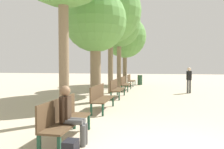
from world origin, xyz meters
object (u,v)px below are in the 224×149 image
(pedestrian_near, at_px, (189,78))
(trash_bin, at_px, (140,80))
(bench_row_3, at_px, (125,83))
(tree_row_3, at_px, (119,26))
(bench_row_2, at_px, (116,87))
(tree_row_2, at_px, (111,12))
(tree_row_4, at_px, (125,37))
(bench_row_4, at_px, (130,80))
(tree_row_1, at_px, (95,22))
(bench_row_0, at_px, (64,117))
(bench_row_1, at_px, (101,96))
(person_seated, at_px, (70,113))

(pedestrian_near, xyz_separation_m, trash_bin, (-3.28, 5.19, -0.46))
(bench_row_3, xyz_separation_m, tree_row_3, (-0.65, 1.53, 4.06))
(bench_row_2, xyz_separation_m, tree_row_2, (-0.65, 1.69, 4.29))
(tree_row_4, xyz_separation_m, trash_bin, (1.34, -0.12, -3.74))
(bench_row_2, distance_m, bench_row_4, 6.61)
(bench_row_4, bearing_deg, tree_row_1, -94.46)
(tree_row_1, bearing_deg, tree_row_3, 90.00)
(tree_row_1, distance_m, tree_row_4, 9.62)
(bench_row_2, bearing_deg, bench_row_0, -90.00)
(tree_row_4, bearing_deg, tree_row_1, -90.00)
(bench_row_2, height_order, tree_row_4, tree_row_4)
(bench_row_4, bearing_deg, tree_row_2, -97.47)
(bench_row_3, bearing_deg, bench_row_1, -90.00)
(pedestrian_near, bearing_deg, bench_row_0, -113.23)
(tree_row_2, xyz_separation_m, tree_row_4, (-0.00, 6.25, -0.65))
(person_seated, bearing_deg, tree_row_1, 99.73)
(tree_row_3, bearing_deg, bench_row_1, -85.47)
(bench_row_1, relative_size, bench_row_3, 1.00)
(bench_row_3, xyz_separation_m, person_seated, (0.24, -10.11, 0.13))
(tree_row_4, bearing_deg, bench_row_4, -64.16)
(bench_row_1, height_order, bench_row_2, same)
(tree_row_2, relative_size, person_seated, 5.41)
(tree_row_1, height_order, person_seated, tree_row_1)
(bench_row_0, height_order, bench_row_3, same)
(tree_row_4, bearing_deg, tree_row_2, -90.00)
(bench_row_0, distance_m, trash_bin, 14.45)
(bench_row_4, relative_size, tree_row_1, 0.37)
(bench_row_4, bearing_deg, trash_bin, 60.19)
(bench_row_4, relative_size, tree_row_4, 0.31)
(bench_row_2, height_order, tree_row_3, tree_row_3)
(bench_row_0, relative_size, person_seated, 1.51)
(tree_row_1, bearing_deg, tree_row_4, 90.00)
(bench_row_3, relative_size, tree_row_4, 0.31)
(bench_row_0, bearing_deg, tree_row_2, 94.44)
(bench_row_0, bearing_deg, bench_row_2, 90.00)
(bench_row_0, relative_size, pedestrian_near, 1.20)
(bench_row_2, bearing_deg, tree_row_4, 94.64)
(tree_row_1, distance_m, person_seated, 5.99)
(bench_row_0, relative_size, bench_row_2, 1.00)
(bench_row_3, bearing_deg, tree_row_4, 97.92)
(tree_row_4, distance_m, pedestrian_near, 7.76)
(bench_row_0, bearing_deg, person_seated, -39.36)
(tree_row_2, height_order, tree_row_3, tree_row_2)
(tree_row_2, bearing_deg, bench_row_2, -69.16)
(bench_row_1, bearing_deg, tree_row_1, 111.35)
(tree_row_1, bearing_deg, person_seated, -80.27)
(bench_row_1, distance_m, tree_row_2, 6.62)
(tree_row_2, distance_m, pedestrian_near, 6.13)
(bench_row_2, bearing_deg, trash_bin, 84.94)
(tree_row_2, distance_m, tree_row_3, 3.15)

